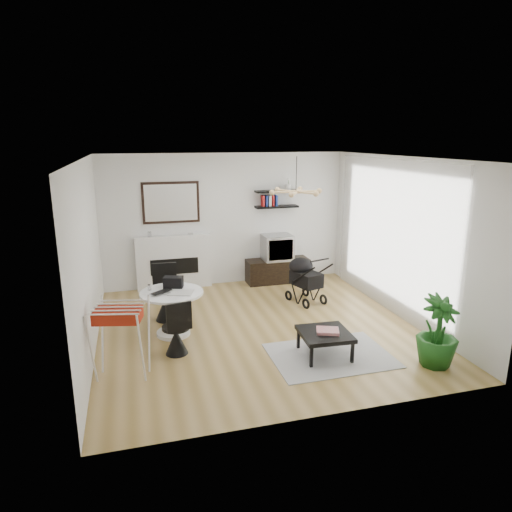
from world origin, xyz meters
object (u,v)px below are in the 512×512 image
object	(u,v)px
fireplace	(174,256)
drying_rack	(121,340)
crt_tv	(277,247)
dining_table	(172,306)
potted_plant	(438,332)
tv_console	(278,271)
coffee_table	(325,335)
stroller	(304,281)

from	to	relation	value
fireplace	drying_rack	distance (m)	3.59
crt_tv	drying_rack	distance (m)	4.54
crt_tv	dining_table	bearing A→B (deg)	-138.28
dining_table	drying_rack	bearing A→B (deg)	-123.24
potted_plant	tv_console	bearing A→B (deg)	102.58
fireplace	coffee_table	xyz separation A→B (m)	(1.73, -3.59, -0.36)
crt_tv	drying_rack	world-z (taller)	crt_tv
crt_tv	dining_table	distance (m)	3.22
tv_console	crt_tv	bearing A→B (deg)	-169.14
tv_console	dining_table	distance (m)	3.23
potted_plant	drying_rack	bearing A→B (deg)	168.86
dining_table	stroller	bearing A→B (deg)	18.97
drying_rack	coffee_table	size ratio (longest dim) A/B	1.35
coffee_table	stroller	bearing A→B (deg)	75.99
fireplace	coffee_table	bearing A→B (deg)	-64.32
fireplace	drying_rack	bearing A→B (deg)	-106.25
crt_tv	potted_plant	world-z (taller)	crt_tv
crt_tv	stroller	bearing A→B (deg)	-84.13
crt_tv	dining_table	xyz separation A→B (m)	(-2.39, -2.13, -0.29)
drying_rack	potted_plant	xyz separation A→B (m)	(4.07, -0.80, -0.03)
potted_plant	coffee_table	bearing A→B (deg)	154.11
crt_tv	potted_plant	distance (m)	4.19
tv_console	potted_plant	xyz separation A→B (m)	(0.91, -4.08, 0.24)
crt_tv	coffee_table	distance (m)	3.48
dining_table	fireplace	bearing A→B (deg)	83.66
dining_table	stroller	world-z (taller)	stroller
tv_console	stroller	xyz separation A→B (m)	(0.11, -1.27, 0.15)
dining_table	stroller	xyz separation A→B (m)	(2.52, 0.87, -0.07)
stroller	coffee_table	world-z (taller)	stroller
tv_console	drying_rack	xyz separation A→B (m)	(-3.16, -3.28, 0.27)
stroller	potted_plant	distance (m)	2.92
tv_console	potted_plant	world-z (taller)	potted_plant
crt_tv	coffee_table	bearing A→B (deg)	-96.81
dining_table	drying_rack	xyz separation A→B (m)	(-0.75, -1.14, 0.05)
tv_console	dining_table	world-z (taller)	dining_table
tv_console	potted_plant	bearing A→B (deg)	-77.42
tv_console	crt_tv	distance (m)	0.51
tv_console	coffee_table	bearing A→B (deg)	-97.08
dining_table	potted_plant	distance (m)	3.84
fireplace	crt_tv	world-z (taller)	fireplace
potted_plant	crt_tv	bearing A→B (deg)	102.82
drying_rack	dining_table	bearing A→B (deg)	70.17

